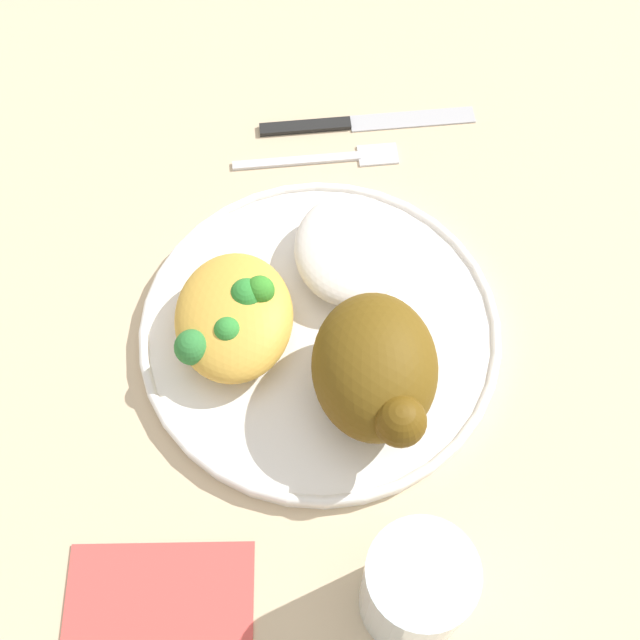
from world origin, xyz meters
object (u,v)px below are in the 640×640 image
(rice_pile, at_px, (350,249))
(mac_cheese_with_broccoli, at_px, (233,315))
(water_glass, at_px, (416,588))
(plate, at_px, (320,331))
(napkin, at_px, (158,620))
(fork, at_px, (326,158))
(knife, at_px, (349,122))
(roasted_chicken, at_px, (376,369))

(rice_pile, distance_m, mac_cheese_with_broccoli, 0.10)
(mac_cheese_with_broccoli, relative_size, water_glass, 1.19)
(rice_pile, xyz_separation_m, mac_cheese_with_broccoli, (0.06, -0.09, 0.00))
(plate, relative_size, water_glass, 3.02)
(plate, relative_size, napkin, 2.21)
(mac_cheese_with_broccoli, height_order, fork, mac_cheese_with_broccoli)
(water_glass, bearing_deg, napkin, -87.51)
(mac_cheese_with_broccoli, bearing_deg, napkin, -12.99)
(napkin, bearing_deg, plate, 151.69)
(mac_cheese_with_broccoli, distance_m, napkin, 0.21)
(knife, xyz_separation_m, napkin, (0.41, -0.14, -0.00))
(fork, xyz_separation_m, water_glass, (0.37, 0.04, 0.04))
(rice_pile, distance_m, knife, 0.15)
(knife, bearing_deg, roasted_chicken, 1.14)
(napkin, bearing_deg, mac_cheese_with_broccoli, 167.01)
(fork, distance_m, knife, 0.04)
(fork, bearing_deg, mac_cheese_with_broccoli, -23.31)
(plate, bearing_deg, fork, 176.64)
(fork, height_order, water_glass, water_glass)
(knife, height_order, water_glass, water_glass)
(plate, relative_size, roasted_chicken, 2.31)
(rice_pile, height_order, fork, rice_pile)
(mac_cheese_with_broccoli, height_order, water_glass, water_glass)
(mac_cheese_with_broccoli, relative_size, knife, 0.56)
(plate, height_order, roasted_chicken, roasted_chicken)
(knife, xyz_separation_m, water_glass, (0.41, 0.02, 0.04))
(fork, bearing_deg, water_glass, 6.66)
(roasted_chicken, distance_m, mac_cheese_with_broccoli, 0.11)
(rice_pile, relative_size, mac_cheese_with_broccoli, 0.95)
(roasted_chicken, bearing_deg, knife, -178.86)
(plate, xyz_separation_m, roasted_chicken, (0.05, 0.04, 0.04))
(mac_cheese_with_broccoli, height_order, knife, mac_cheese_with_broccoli)
(plate, relative_size, rice_pile, 2.69)
(plate, height_order, fork, plate)
(mac_cheese_with_broccoli, bearing_deg, roasted_chicken, 61.56)
(roasted_chicken, distance_m, fork, 0.23)
(plate, xyz_separation_m, fork, (-0.17, 0.01, -0.01))
(fork, distance_m, napkin, 0.39)
(rice_pile, xyz_separation_m, knife, (-0.15, 0.01, -0.03))
(fork, xyz_separation_m, napkin, (0.37, -0.12, -0.00))
(knife, bearing_deg, mac_cheese_with_broccoli, -24.45)
(rice_pile, bearing_deg, water_glass, 6.36)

